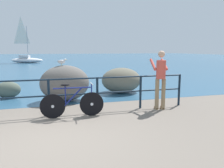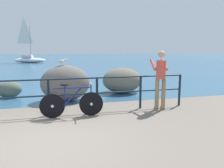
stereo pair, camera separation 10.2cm
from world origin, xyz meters
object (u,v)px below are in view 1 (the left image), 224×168
object	(u,v)px
breakwater_boulder_left	(8,90)
sailboat	(26,58)
breakwater_boulder_right	(121,80)
seagull	(62,61)
breakwater_boulder_main	(65,83)
person_at_railing	(160,77)
bicycle	(73,103)

from	to	relation	value
breakwater_boulder_left	sailboat	xyz separation A→B (m)	(-1.35, 23.12, 0.40)
breakwater_boulder_left	breakwater_boulder_right	size ratio (longest dim) A/B	0.54
seagull	breakwater_boulder_right	bearing A→B (deg)	22.82
seagull	breakwater_boulder_main	bearing A→B (deg)	8.80
sailboat	person_at_railing	bearing A→B (deg)	-57.20
breakwater_boulder_right	breakwater_boulder_main	bearing A→B (deg)	-158.61
seagull	sailboat	xyz separation A→B (m)	(-3.30, 24.23, -0.70)
bicycle	breakwater_boulder_right	size ratio (longest dim) A/B	1.01
bicycle	breakwater_boulder_left	distance (m)	3.75
breakwater_boulder_main	breakwater_boulder_right	bearing A→B (deg)	21.39
person_at_railing	sailboat	size ratio (longest dim) A/B	0.29
breakwater_boulder_main	seagull	size ratio (longest dim) A/B	5.11
breakwater_boulder_main	seagull	xyz separation A→B (m)	(-0.09, -0.01, 0.77)
breakwater_boulder_left	breakwater_boulder_right	bearing A→B (deg)	-1.96
breakwater_boulder_right	seagull	bearing A→B (deg)	-159.07
bicycle	person_at_railing	size ratio (longest dim) A/B	0.96
bicycle	person_at_railing	xyz separation A→B (m)	(2.64, 0.07, 0.60)
person_at_railing	breakwater_boulder_left	xyz separation A→B (m)	(-4.74, 3.03, -0.68)
person_at_railing	breakwater_boulder_left	size ratio (longest dim) A/B	1.95
breakwater_boulder_main	breakwater_boulder_left	size ratio (longest dim) A/B	1.89
person_at_railing	seagull	world-z (taller)	person_at_railing
breakwater_boulder_main	sailboat	world-z (taller)	sailboat
breakwater_boulder_main	sailboat	size ratio (longest dim) A/B	0.28
bicycle	breakwater_boulder_right	distance (m)	3.78
breakwater_boulder_right	sailboat	world-z (taller)	sailboat
bicycle	breakwater_boulder_main	xyz separation A→B (m)	(-0.06, 2.01, 0.25)
breakwater_boulder_left	sailboat	bearing A→B (deg)	93.33
bicycle	seagull	size ratio (longest dim) A/B	5.04
person_at_railing	seagull	xyz separation A→B (m)	(-2.79, 1.92, 0.42)
breakwater_boulder_main	sailboat	distance (m)	24.45
breakwater_boulder_left	bicycle	bearing A→B (deg)	-55.92
breakwater_boulder_left	person_at_railing	bearing A→B (deg)	-32.60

